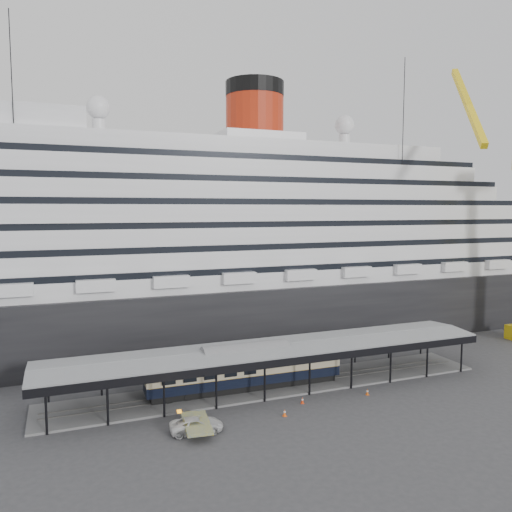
# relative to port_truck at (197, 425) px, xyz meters

# --- Properties ---
(ground) EXTENTS (200.00, 200.00, 0.00)m
(ground) POSITION_rel_port_truck_xyz_m (12.18, 3.93, -0.74)
(ground) COLOR #363638
(ground) RESTS_ON ground
(cruise_ship) EXTENTS (130.00, 30.00, 43.90)m
(cruise_ship) POSITION_rel_port_truck_xyz_m (12.23, 35.93, 17.61)
(cruise_ship) COLOR black
(cruise_ship) RESTS_ON ground
(platform_canopy) EXTENTS (56.00, 9.18, 5.30)m
(platform_canopy) POSITION_rel_port_truck_xyz_m (12.18, 8.93, 1.63)
(platform_canopy) COLOR slate
(platform_canopy) RESTS_ON ground
(port_truck) EXTENTS (5.53, 2.99, 1.47)m
(port_truck) POSITION_rel_port_truck_xyz_m (0.00, 0.00, 0.00)
(port_truck) COLOR silver
(port_truck) RESTS_ON ground
(pullman_carriage) EXTENTS (24.29, 3.58, 23.80)m
(pullman_carriage) POSITION_rel_port_truck_xyz_m (8.47, 8.93, 2.13)
(pullman_carriage) COLOR black
(pullman_carriage) RESTS_ON ground
(traffic_cone_left) EXTENTS (0.47, 0.47, 0.74)m
(traffic_cone_left) POSITION_rel_port_truck_xyz_m (13.08, 2.77, -0.37)
(traffic_cone_left) COLOR #F23A0D
(traffic_cone_left) RESTS_ON ground
(traffic_cone_mid) EXTENTS (0.47, 0.47, 0.77)m
(traffic_cone_mid) POSITION_rel_port_truck_xyz_m (9.73, 0.31, -0.35)
(traffic_cone_mid) COLOR #FA580D
(traffic_cone_mid) RESTS_ON ground
(traffic_cone_right) EXTENTS (0.39, 0.39, 0.74)m
(traffic_cone_right) POSITION_rel_port_truck_xyz_m (21.46, 2.28, -0.37)
(traffic_cone_right) COLOR #DD550C
(traffic_cone_right) RESTS_ON ground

